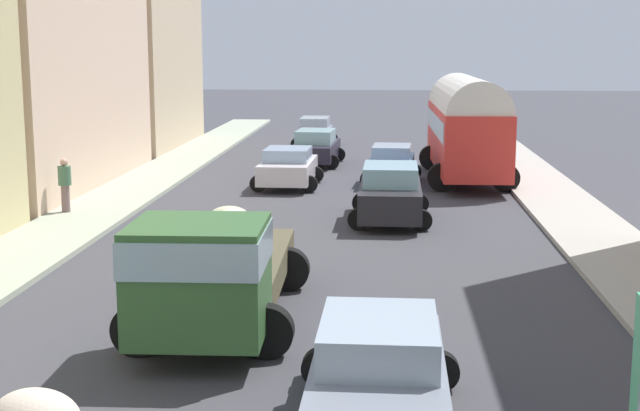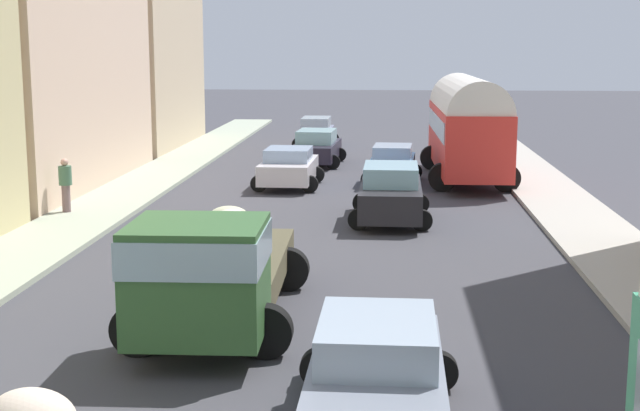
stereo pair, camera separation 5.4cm
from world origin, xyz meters
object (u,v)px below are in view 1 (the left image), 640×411
Objects in this scene: cargo_truck_1 at (214,266)px; pedestrian_0 at (65,184)px; car_1 at (316,147)px; car_5 at (390,193)px; parked_bus_1 at (467,123)px; car_2 at (315,132)px; car_0 at (288,167)px; car_6 at (392,164)px; car_4 at (379,371)px.

cargo_truck_1 is 12.54m from pedestrian_0.
car_1 is 0.97× the size of car_5.
parked_bus_1 is 2.05× the size of car_5.
cargo_truck_1 is 1.65× the size of car_2.
pedestrian_0 reaches higher than car_0.
car_2 is 19.98m from pedestrian_0.
cargo_truck_1 is 1.86× the size of car_0.
pedestrian_0 is (-9.75, 0.05, 0.16)m from car_5.
cargo_truck_1 reaches higher than car_5.
parked_bus_1 reaches higher than cargo_truck_1.
car_5 is at bearing -0.30° from pedestrian_0.
car_2 is at bearing 107.69° from car_6.
car_2 is (-6.57, 10.68, -1.41)m from parked_bus_1.
car_1 is at bearing 89.78° from cargo_truck_1.
pedestrian_0 is at bearing 121.38° from cargo_truck_1.
pedestrian_0 is at bearing -146.58° from parked_bus_1.
car_5 is at bearing -109.09° from parked_bus_1.
car_0 is 8.63m from pedestrian_0.
parked_bus_1 is 12.62m from car_2.
car_2 is at bearing 121.61° from parked_bus_1.
pedestrian_0 is at bearing -107.73° from car_2.
car_6 is at bearing -72.31° from car_2.
car_4 is (3.42, -33.54, -0.00)m from car_2.
parked_bus_1 is 2.37× the size of car_0.
car_6 is (3.75, 1.14, -0.00)m from car_0.
car_4 is 1.09× the size of car_6.
car_1 reaches higher than car_6.
cargo_truck_1 is at bearing -100.44° from car_6.
car_4 is 2.34× the size of pedestrian_0.
pedestrian_0 is (-6.62, -12.30, 0.24)m from car_1.
pedestrian_0 is at bearing -143.57° from car_6.
pedestrian_0 reaches higher than car_5.
cargo_truck_1 reaches higher than car_4.
car_1 is at bearing 96.14° from car_4.
pedestrian_0 is at bearing -134.84° from car_0.
pedestrian_0 reaches higher than car_4.
car_0 is 2.17× the size of pedestrian_0.
car_0 is 12.91m from car_2.
car_1 is 2.42× the size of pedestrian_0.
parked_bus_1 is at bearing -33.23° from car_1.
car_2 is 19.43m from car_5.
car_1 is at bearing 61.72° from pedestrian_0.
cargo_truck_1 is 4.02× the size of pedestrian_0.
car_2 is (-0.45, 29.73, -0.47)m from cargo_truck_1.
pedestrian_0 is (-12.65, -8.35, -1.17)m from parked_bus_1.
parked_bus_1 is at bearing 72.18° from cargo_truck_1.
parked_bus_1 reaches higher than car_0.
car_1 reaches higher than car_2.
cargo_truck_1 is 1.89× the size of car_6.
pedestrian_0 is at bearing -118.28° from car_1.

